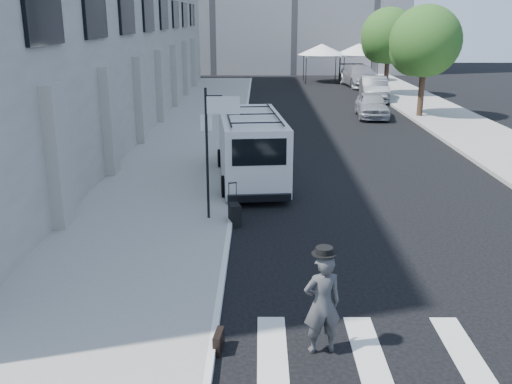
{
  "coord_description": "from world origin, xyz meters",
  "views": [
    {
      "loc": [
        -1.22,
        -11.37,
        5.37
      ],
      "look_at": [
        -1.31,
        1.84,
        1.3
      ],
      "focal_mm": 40.0,
      "sensor_mm": 36.0,
      "label": 1
    }
  ],
  "objects_px": {
    "briefcase": "(219,341)",
    "parked_car_c": "(360,76)",
    "suitcase": "(235,215)",
    "parked_car_a": "(372,105)",
    "parked_car_b": "(374,89)",
    "businessman": "(322,304)",
    "cargo_van": "(251,147)"
  },
  "relations": [
    {
      "from": "parked_car_a",
      "to": "parked_car_c",
      "type": "height_order",
      "value": "parked_car_c"
    },
    {
      "from": "briefcase",
      "to": "parked_car_c",
      "type": "relative_size",
      "value": 0.08
    },
    {
      "from": "suitcase",
      "to": "parked_car_c",
      "type": "bearing_deg",
      "value": 56.85
    },
    {
      "from": "businessman",
      "to": "parked_car_c",
      "type": "distance_m",
      "value": 38.51
    },
    {
      "from": "briefcase",
      "to": "parked_car_a",
      "type": "bearing_deg",
      "value": 80.84
    },
    {
      "from": "briefcase",
      "to": "parked_car_a",
      "type": "xyz_separation_m",
      "value": [
        6.9,
        23.27,
        0.52
      ]
    },
    {
      "from": "suitcase",
      "to": "parked_car_b",
      "type": "relative_size",
      "value": 0.24
    },
    {
      "from": "businessman",
      "to": "briefcase",
      "type": "xyz_separation_m",
      "value": [
        -1.71,
        0.0,
        -0.71
      ]
    },
    {
      "from": "cargo_van",
      "to": "parked_car_a",
      "type": "xyz_separation_m",
      "value": [
        6.52,
        12.91,
        -0.48
      ]
    },
    {
      "from": "briefcase",
      "to": "cargo_van",
      "type": "distance_m",
      "value": 10.41
    },
    {
      "from": "suitcase",
      "to": "parked_car_a",
      "type": "height_order",
      "value": "parked_car_a"
    },
    {
      "from": "businessman",
      "to": "briefcase",
      "type": "distance_m",
      "value": 1.85
    },
    {
      "from": "parked_car_a",
      "to": "parked_car_c",
      "type": "distance_m",
      "value": 14.71
    },
    {
      "from": "briefcase",
      "to": "parked_car_a",
      "type": "height_order",
      "value": "parked_car_a"
    },
    {
      "from": "suitcase",
      "to": "parked_car_a",
      "type": "bearing_deg",
      "value": 50.32
    },
    {
      "from": "parked_car_a",
      "to": "parked_car_b",
      "type": "bearing_deg",
      "value": 82.33
    },
    {
      "from": "briefcase",
      "to": "parked_car_c",
      "type": "bearing_deg",
      "value": 84.45
    },
    {
      "from": "parked_car_a",
      "to": "suitcase",
      "type": "bearing_deg",
      "value": -107.68
    },
    {
      "from": "briefcase",
      "to": "suitcase",
      "type": "xyz_separation_m",
      "value": [
        0.02,
        6.0,
        0.14
      ]
    },
    {
      "from": "businessman",
      "to": "cargo_van",
      "type": "relative_size",
      "value": 0.29
    },
    {
      "from": "parked_car_b",
      "to": "cargo_van",
      "type": "bearing_deg",
      "value": -106.28
    },
    {
      "from": "briefcase",
      "to": "parked_car_b",
      "type": "relative_size",
      "value": 0.09
    },
    {
      "from": "businessman",
      "to": "parked_car_c",
      "type": "relative_size",
      "value": 0.3
    },
    {
      "from": "briefcase",
      "to": "cargo_van",
      "type": "xyz_separation_m",
      "value": [
        0.38,
        10.35,
        1.0
      ]
    },
    {
      "from": "parked_car_b",
      "to": "suitcase",
      "type": "bearing_deg",
      "value": -103.35
    },
    {
      "from": "parked_car_b",
      "to": "parked_car_c",
      "type": "xyz_separation_m",
      "value": [
        0.39,
        7.91,
        0.05
      ]
    },
    {
      "from": "parked_car_a",
      "to": "cargo_van",
      "type": "bearing_deg",
      "value": -112.73
    },
    {
      "from": "suitcase",
      "to": "parked_car_c",
      "type": "distance_m",
      "value": 33.03
    },
    {
      "from": "businessman",
      "to": "parked_car_b",
      "type": "distance_m",
      "value": 30.67
    },
    {
      "from": "businessman",
      "to": "parked_car_a",
      "type": "distance_m",
      "value": 23.84
    },
    {
      "from": "businessman",
      "to": "parked_car_c",
      "type": "bearing_deg",
      "value": -114.01
    },
    {
      "from": "businessman",
      "to": "suitcase",
      "type": "relative_size",
      "value": 1.52
    }
  ]
}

